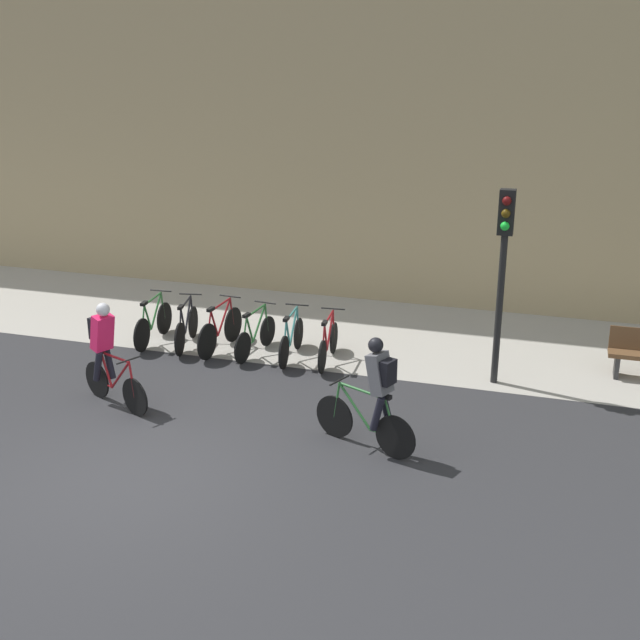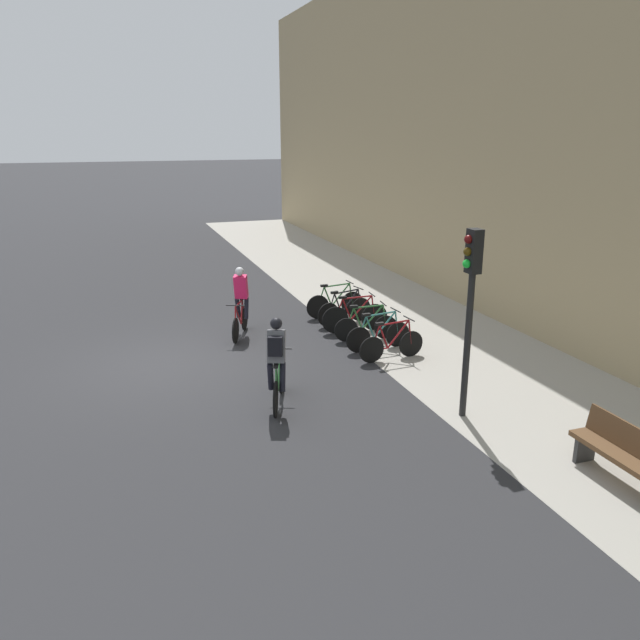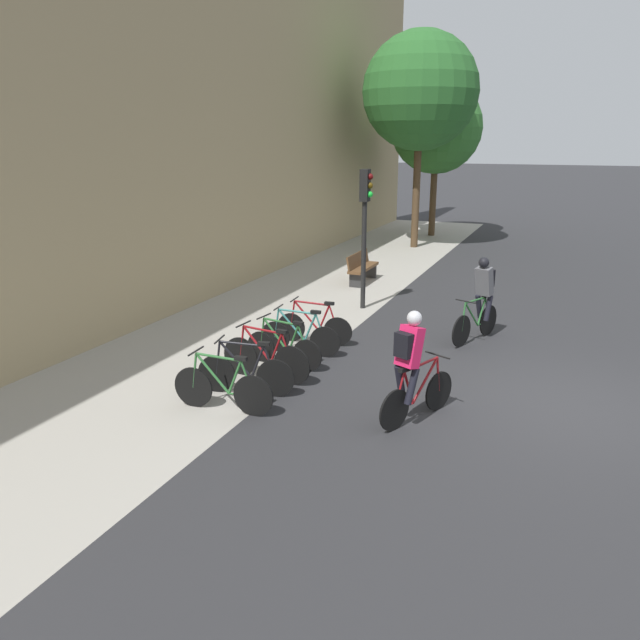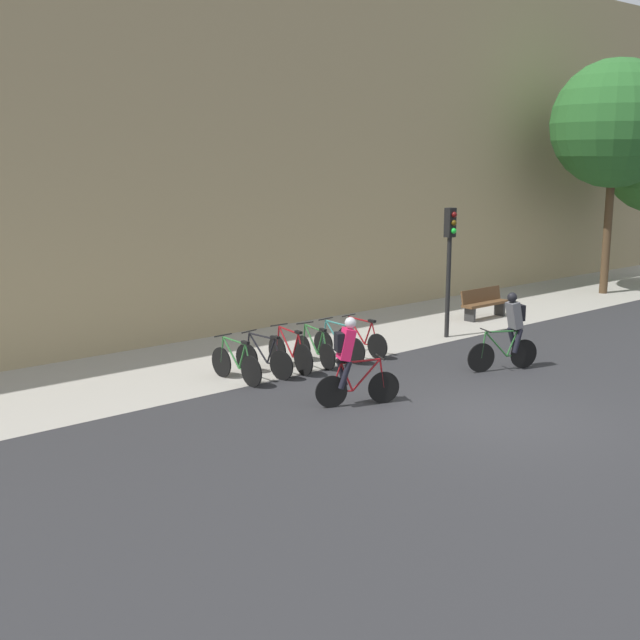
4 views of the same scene
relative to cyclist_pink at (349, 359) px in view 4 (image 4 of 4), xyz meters
name	(u,v)px [view 4 (image 4 of 4)]	position (x,y,z in m)	size (l,w,h in m)	color
ground	(489,416)	(1.59, -2.13, -0.95)	(200.00, 200.00, 0.00)	#2B2B2D
kerb_strip	(272,350)	(1.59, 4.62, -0.94)	(44.00, 4.50, 0.01)	#A39E93
building_facade	(211,133)	(1.59, 7.17, 4.40)	(44.00, 0.60, 10.69)	tan
cyclist_pink	(349,359)	(0.00, 0.00, 0.00)	(1.56, 0.77, 1.76)	black
cyclist_grey	(511,329)	(4.60, -0.32, 0.00)	(1.66, 0.72, 1.77)	black
parked_bike_0	(236,364)	(-0.70, 2.81, -0.55)	(0.46, 1.71, 0.97)	black
parked_bike_1	(264,359)	(0.03, 2.81, -0.55)	(0.50, 1.65, 0.96)	black
parked_bike_2	(290,353)	(0.76, 2.81, -0.53)	(0.46, 1.77, 0.99)	black
parked_bike_3	(315,349)	(1.49, 2.81, -0.57)	(0.46, 1.62, 0.93)	black
parked_bike_4	(339,344)	(2.22, 2.81, -0.56)	(0.46, 1.68, 0.95)	black
parked_bike_5	(362,340)	(2.95, 2.81, -0.56)	(0.46, 1.64, 0.94)	black
traffic_light_pole	(450,248)	(6.03, 2.78, 1.44)	(0.26, 0.30, 3.43)	black
bench	(484,303)	(8.81, 3.77, -0.47)	(1.74, 0.44, 0.89)	brown
street_tree_0	(615,124)	(15.59, 3.89, 4.86)	(4.32, 4.32, 7.98)	#4C3823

